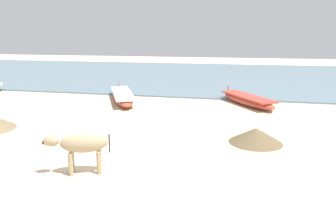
% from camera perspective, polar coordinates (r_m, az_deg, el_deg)
% --- Properties ---
extents(ground, '(80.00, 80.00, 0.00)m').
position_cam_1_polar(ground, '(9.13, -10.64, -7.56)').
color(ground, beige).
extents(sea_water, '(60.00, 20.00, 0.08)m').
position_cam_1_polar(sea_water, '(26.74, 5.03, 6.60)').
color(sea_water, slate).
rests_on(sea_water, ground).
extents(fishing_boat_0, '(2.82, 4.57, 0.65)m').
position_cam_1_polar(fishing_boat_0, '(16.26, -8.07, 2.77)').
color(fishing_boat_0, '#B74733').
rests_on(fishing_boat_0, ground).
extents(fishing_boat_4, '(2.86, 3.66, 0.64)m').
position_cam_1_polar(fishing_boat_4, '(15.68, 13.92, 2.09)').
color(fishing_boat_4, '#B74733').
rests_on(fishing_boat_4, ground).
extents(cow_adult_dun, '(1.51, 0.85, 1.01)m').
position_cam_1_polar(cow_adult_dun, '(7.91, -15.03, -5.56)').
color(cow_adult_dun, tan).
rests_on(cow_adult_dun, ground).
extents(debris_pile_1, '(2.15, 2.15, 0.47)m').
position_cam_1_polar(debris_pile_1, '(10.27, 15.26, -4.02)').
color(debris_pile_1, brown).
rests_on(debris_pile_1, ground).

